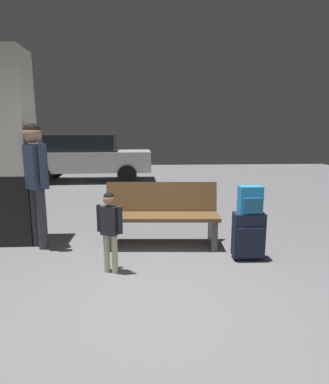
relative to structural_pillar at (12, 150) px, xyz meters
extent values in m
cube|color=slate|center=(2.00, 1.98, -1.39)|extent=(18.00, 18.00, 0.10)
cube|color=black|center=(0.00, 0.00, -0.84)|extent=(0.57, 0.57, 1.00)
cube|color=silver|center=(0.00, 0.00, 0.51)|extent=(0.56, 0.56, 1.71)
cube|color=brown|center=(2.11, -0.38, -0.90)|extent=(1.63, 0.54, 0.05)
cube|color=brown|center=(2.12, -0.13, -0.67)|extent=(1.60, 0.22, 0.42)
cube|color=#4C4C51|center=(1.39, -0.34, -1.14)|extent=(0.11, 0.40, 0.41)
cube|color=#4C4C51|center=(2.82, -0.43, -1.14)|extent=(0.11, 0.40, 0.41)
cube|color=#191E33|center=(3.18, -0.89, -1.02)|extent=(0.39, 0.21, 0.56)
cube|color=#191E33|center=(3.17, -1.00, -1.08)|extent=(0.34, 0.03, 0.36)
cube|color=#A5A5AA|center=(3.18, -0.81, -0.75)|extent=(0.14, 0.03, 0.02)
cylinder|color=black|center=(3.02, -0.80, -1.32)|extent=(0.02, 0.04, 0.04)
cylinder|color=black|center=(3.34, -0.81, -1.32)|extent=(0.02, 0.04, 0.04)
cube|color=#268CD8|center=(3.18, -0.89, -0.57)|extent=(0.28, 0.16, 0.34)
cube|color=#23608E|center=(3.18, -0.99, -0.62)|extent=(0.23, 0.03, 0.19)
cylinder|color=black|center=(3.18, -0.89, -0.41)|extent=(0.06, 0.02, 0.02)
cylinder|color=beige|center=(1.53, -1.19, -1.11)|extent=(0.07, 0.07, 0.46)
cylinder|color=beige|center=(1.44, -1.15, -1.11)|extent=(0.07, 0.07, 0.46)
cube|color=#232328|center=(1.48, -1.17, -0.72)|extent=(0.22, 0.17, 0.32)
cylinder|color=#232328|center=(1.61, -1.22, -0.71)|extent=(0.05, 0.05, 0.31)
cylinder|color=#232328|center=(1.36, -1.12, -0.71)|extent=(0.05, 0.05, 0.31)
sphere|color=#A87A5B|center=(1.48, -1.17, -0.48)|extent=(0.13, 0.13, 0.13)
sphere|color=black|center=(1.48, -1.17, -0.46)|extent=(0.12, 0.12, 0.12)
cylinder|color=red|center=(1.46, -1.06, -0.71)|extent=(0.06, 0.06, 0.10)
cylinder|color=red|center=(1.46, -1.06, -0.63)|extent=(0.01, 0.01, 0.06)
cylinder|color=#38383D|center=(0.47, -0.35, -0.92)|extent=(0.13, 0.13, 0.84)
cylinder|color=#38383D|center=(0.33, -0.22, -0.92)|extent=(0.13, 0.13, 0.84)
cube|color=#2D3851|center=(0.40, -0.28, -0.21)|extent=(0.38, 0.39, 0.59)
cylinder|color=#2D3851|center=(0.57, -0.46, -0.18)|extent=(0.10, 0.10, 0.56)
cylinder|color=#2D3851|center=(0.23, -0.11, -0.18)|extent=(0.10, 0.10, 0.56)
sphere|color=#A87A5B|center=(0.40, -0.28, 0.23)|extent=(0.24, 0.24, 0.24)
sphere|color=black|center=(0.40, -0.28, 0.26)|extent=(0.22, 0.22, 0.22)
cube|color=silver|center=(0.00, 5.89, -0.67)|extent=(4.14, 1.80, 0.64)
cube|color=black|center=(-0.15, 5.89, -0.09)|extent=(2.14, 1.59, 0.52)
cylinder|color=black|center=(1.28, 6.73, -1.04)|extent=(0.60, 0.21, 0.60)
cylinder|color=black|center=(1.32, 5.13, -1.04)|extent=(0.60, 0.21, 0.60)
cylinder|color=black|center=(-1.32, 6.66, -1.04)|extent=(0.60, 0.21, 0.60)
cylinder|color=black|center=(-1.28, 5.06, -1.04)|extent=(0.60, 0.21, 0.60)
camera|label=1|loc=(1.89, -4.57, 0.24)|focal=29.18mm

